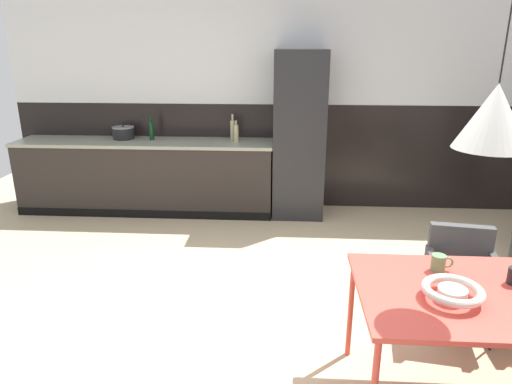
% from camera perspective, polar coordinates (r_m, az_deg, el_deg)
% --- Properties ---
extents(ground_plane, '(9.23, 9.23, 0.00)m').
position_cam_1_polar(ground_plane, '(3.55, 3.87, -17.59)').
color(ground_plane, tan).
extents(back_wall_splashback_dark, '(7.10, 0.12, 1.34)m').
position_cam_1_polar(back_wall_splashback_dark, '(6.04, 3.98, 4.61)').
color(back_wall_splashback_dark, black).
rests_on(back_wall_splashback_dark, ground).
extents(back_wall_panel_upper, '(7.10, 0.12, 1.34)m').
position_cam_1_polar(back_wall_panel_upper, '(5.87, 4.27, 17.45)').
color(back_wall_panel_upper, silver).
rests_on(back_wall_panel_upper, back_wall_splashback_dark).
extents(kitchen_counter, '(3.23, 0.63, 0.91)m').
position_cam_1_polar(kitchen_counter, '(6.00, -13.50, 1.96)').
color(kitchen_counter, '#292320').
rests_on(kitchen_counter, ground).
extents(refrigerator_column, '(0.62, 0.60, 2.01)m').
position_cam_1_polar(refrigerator_column, '(5.62, 5.40, 7.05)').
color(refrigerator_column, '#232326').
rests_on(refrigerator_column, ground).
extents(armchair_head_of_table, '(0.55, 0.54, 0.78)m').
position_cam_1_polar(armchair_head_of_table, '(3.74, 24.32, -8.33)').
color(armchair_head_of_table, '#3D3F3E').
rests_on(armchair_head_of_table, ground).
extents(fruit_bowl, '(0.32, 0.32, 0.08)m').
position_cam_1_polar(fruit_bowl, '(2.70, 23.38, -11.32)').
color(fruit_bowl, silver).
rests_on(fruit_bowl, dining_table).
extents(mug_dark_espresso, '(0.13, 0.09, 0.10)m').
position_cam_1_polar(mug_dark_espresso, '(2.99, 21.92, -8.23)').
color(mug_dark_espresso, '#5B8456').
rests_on(mug_dark_espresso, dining_table).
extents(cooking_pot, '(0.28, 0.28, 0.18)m').
position_cam_1_polar(cooking_pot, '(6.08, -16.25, 7.13)').
color(cooking_pot, black).
rests_on(cooking_pot, kitchen_counter).
extents(bottle_wine_green, '(0.06, 0.06, 0.33)m').
position_cam_1_polar(bottle_wine_green, '(5.75, -2.94, 7.77)').
color(bottle_wine_green, tan).
rests_on(bottle_wine_green, kitchen_counter).
extents(bottle_oil_tall, '(0.06, 0.06, 0.27)m').
position_cam_1_polar(bottle_oil_tall, '(5.63, -2.49, 7.34)').
color(bottle_oil_tall, tan).
rests_on(bottle_oil_tall, kitchen_counter).
extents(bottle_vinegar_dark, '(0.06, 0.06, 0.31)m').
position_cam_1_polar(bottle_vinegar_dark, '(5.91, -12.95, 7.54)').
color(bottle_vinegar_dark, '#0F3319').
rests_on(bottle_vinegar_dark, kitchen_counter).
extents(pendant_lamp_over_table_near, '(0.36, 0.36, 1.06)m').
position_cam_1_polar(pendant_lamp_over_table_near, '(2.50, 27.62, 8.35)').
color(pendant_lamp_over_table_near, black).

